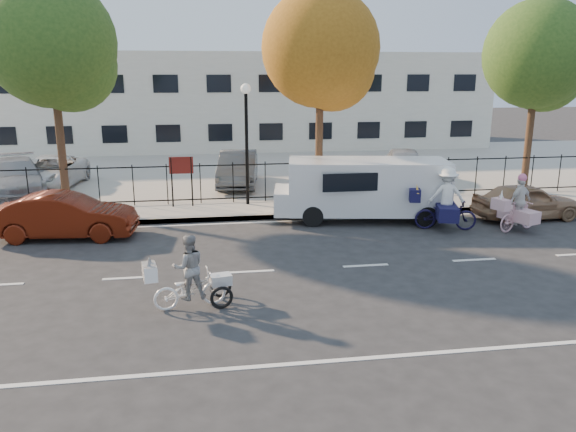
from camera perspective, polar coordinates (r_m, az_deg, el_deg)
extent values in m
plane|color=#333334|center=(14.22, -3.84, -5.67)|extent=(120.00, 120.00, 0.00)
cube|color=#A8A399|center=(19.01, -5.17, -0.25)|extent=(60.00, 0.10, 0.15)
cube|color=#A8A399|center=(20.02, -5.36, 0.51)|extent=(60.00, 2.20, 0.15)
cube|color=#A8A399|center=(28.73, -6.45, 4.76)|extent=(60.00, 15.60, 0.15)
cube|color=silver|center=(38.36, -7.23, 11.57)|extent=(34.00, 10.00, 6.00)
cylinder|color=black|center=(20.35, -4.20, 6.72)|extent=(0.12, 0.12, 4.00)
sphere|color=white|center=(20.17, -4.32, 12.78)|extent=(0.36, 0.36, 0.36)
cylinder|color=black|center=(20.50, -11.70, 3.39)|extent=(0.06, 0.06, 1.80)
cylinder|color=black|center=(20.47, -9.75, 3.47)|extent=(0.06, 0.06, 1.80)
cube|color=#59140F|center=(20.38, -10.80, 5.09)|extent=(0.85, 0.04, 0.60)
imported|color=white|center=(12.19, -9.94, -7.35)|extent=(1.61, 0.82, 0.81)
imported|color=white|center=(12.01, -10.04, -5.13)|extent=(0.78, 0.66, 1.41)
cube|color=white|center=(11.92, -13.88, -5.54)|extent=(0.36, 0.54, 0.32)
cone|color=white|center=(11.95, -13.90, -4.39)|extent=(0.13, 0.13, 0.16)
cone|color=white|center=(11.75, -13.99, -4.73)|extent=(0.13, 0.13, 0.16)
torus|color=black|center=(12.07, -6.75, -8.23)|extent=(0.51, 0.17, 0.50)
torus|color=black|center=(12.66, -6.86, -7.14)|extent=(0.51, 0.17, 0.50)
cube|color=white|center=(12.26, -6.85, -6.43)|extent=(0.50, 0.39, 0.22)
imported|color=#F8BCC8|center=(19.05, 22.36, -0.01)|extent=(1.65, 0.97, 0.96)
imported|color=silver|center=(18.95, 22.50, 1.41)|extent=(0.95, 0.65, 1.51)
cube|color=#D7A4AC|center=(18.29, 20.80, 1.11)|extent=(0.45, 0.59, 0.34)
cone|color=white|center=(18.23, 20.89, 2.04)|extent=(0.11, 0.11, 0.31)
cube|color=#D7A4AC|center=(19.04, 22.37, 0.13)|extent=(0.92, 1.35, 0.38)
sphere|color=pink|center=(18.81, 22.72, 3.60)|extent=(0.27, 0.27, 0.27)
imported|color=black|center=(18.46, 15.71, 0.18)|extent=(2.01, 1.15, 1.00)
imported|color=white|center=(18.32, 15.84, 2.05)|extent=(1.26, 0.93, 1.75)
cube|color=#131139|center=(18.19, 12.73, 2.13)|extent=(0.48, 0.68, 0.40)
cone|color=gold|center=(18.32, 12.55, 2.95)|extent=(0.13, 0.26, 0.36)
cone|color=gold|center=(17.96, 13.00, 2.69)|extent=(0.13, 0.26, 0.36)
cube|color=#131139|center=(18.43, 15.74, 0.51)|extent=(0.97, 1.55, 0.44)
cube|color=white|center=(18.98, 8.08, 3.03)|extent=(5.49, 2.78, 1.75)
cube|color=white|center=(18.47, -0.53, 1.31)|extent=(0.79, 1.95, 0.78)
cylinder|color=black|center=(17.91, 3.10, -0.25)|extent=(0.71, 0.36, 0.68)
cylinder|color=black|center=(19.53, 2.08, 1.01)|extent=(0.71, 0.36, 0.68)
cylinder|color=black|center=(18.99, 14.07, 0.19)|extent=(0.71, 0.36, 0.68)
cylinder|color=black|center=(20.53, 12.26, 1.35)|extent=(0.71, 0.36, 0.68)
imported|color=#541709|center=(18.10, -21.70, -0.01)|extent=(4.24, 1.77, 1.36)
imported|color=#A37D58|center=(20.69, 23.08, 1.39)|extent=(3.67, 1.61, 1.23)
imported|color=#97989E|center=(24.42, -25.92, 3.54)|extent=(3.44, 5.30, 1.43)
imported|color=white|center=(25.47, -23.09, 4.10)|extent=(2.72, 4.93, 1.31)
imported|color=#45484C|center=(24.02, -5.10, 4.82)|extent=(2.08, 4.56, 1.45)
imported|color=#A0A2A8|center=(25.51, 11.71, 5.14)|extent=(2.81, 4.55, 1.45)
cylinder|color=#442D1D|center=(21.30, -22.10, 7.12)|extent=(0.28, 0.28, 5.09)
sphere|color=#385B1E|center=(21.19, -22.97, 15.92)|extent=(4.37, 4.37, 4.37)
sphere|color=#385B1E|center=(21.26, -21.30, 14.09)|extent=(3.20, 3.20, 3.20)
cylinder|color=#442D1D|center=(21.19, 3.19, 7.98)|extent=(0.28, 0.28, 4.99)
sphere|color=#9F6219|center=(21.07, 3.31, 16.67)|extent=(4.27, 4.27, 4.27)
sphere|color=#9F6219|center=(21.36, 4.53, 14.71)|extent=(3.13, 3.13, 3.13)
cylinder|color=#442D1D|center=(24.42, 23.29, 7.52)|extent=(0.28, 0.28, 4.83)
sphere|color=#385B1E|center=(24.30, 24.04, 14.79)|extent=(4.14, 4.14, 4.14)
sphere|color=#385B1E|center=(24.73, 24.62, 13.09)|extent=(3.04, 3.04, 3.04)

